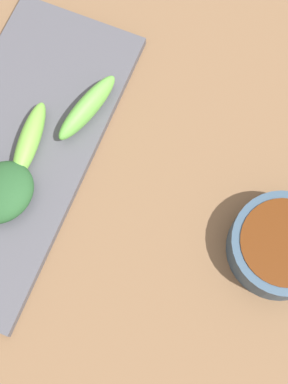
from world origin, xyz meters
name	(u,v)px	position (x,y,z in m)	size (l,w,h in m)	color
tabletop	(123,215)	(0.00, 0.00, 0.01)	(2.10, 2.10, 0.02)	brown
sauce_bowl	(281,246)	(-0.16, -0.02, 0.04)	(0.10, 0.10, 0.04)	#30475B
serving_plate	(17,151)	(0.13, -0.02, 0.03)	(0.15, 0.35, 0.01)	#48484F
broccoli_leafy_0	(1,192)	(0.12, 0.03, 0.05)	(0.06, 0.07, 0.03)	#234E27
broccoli_stalk_1	(87,107)	(0.08, -0.09, 0.05)	(0.02, 0.09, 0.03)	#61AE43
broccoli_stalk_2	(29,140)	(0.12, -0.03, 0.04)	(0.02, 0.09, 0.02)	#6CB03E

